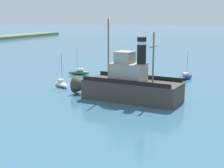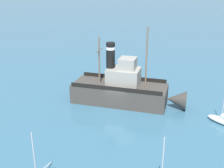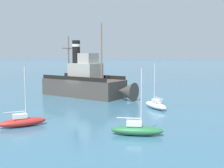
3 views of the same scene
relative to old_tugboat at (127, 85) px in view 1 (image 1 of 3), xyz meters
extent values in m
plane|color=#38667F|center=(1.54, -0.77, -1.83)|extent=(600.00, 600.00, 0.00)
cube|color=#423D38|center=(-0.06, -0.61, -0.63)|extent=(5.52, 12.36, 2.40)
cone|color=#423D38|center=(0.63, 6.56, -0.63)|extent=(2.57, 2.61, 2.35)
cube|color=#9E998E|center=(-0.01, -0.11, 1.67)|extent=(3.37, 4.27, 2.20)
cube|color=#9E998E|center=(0.04, 0.38, 3.47)|extent=(2.38, 2.20, 1.40)
cylinder|color=black|center=(-0.17, -1.81, 4.37)|extent=(1.10, 1.10, 3.20)
cylinder|color=silver|center=(-0.17, -1.81, 5.27)|extent=(1.16, 1.16, 0.35)
cylinder|color=#75604C|center=(0.26, 2.67, 4.32)|extent=(0.20, 0.20, 7.50)
cylinder|color=#75604C|center=(-0.32, -3.30, 3.57)|extent=(0.20, 0.20, 6.00)
cylinder|color=#75604C|center=(-0.32, -3.30, 4.89)|extent=(2.60, 0.37, 0.12)
cube|color=black|center=(-2.20, -0.41, 0.82)|extent=(1.20, 11.36, 0.50)
cube|color=black|center=(2.09, -0.82, 0.82)|extent=(1.20, 11.36, 0.50)
ellipsoid|color=white|center=(3.65, 11.67, -1.48)|extent=(3.16, 3.70, 0.70)
cube|color=silver|center=(3.77, 11.83, -0.95)|extent=(1.17, 1.26, 0.36)
cylinder|color=#B7B7BC|center=(3.47, 11.43, 0.97)|extent=(0.10, 0.10, 4.20)
cylinder|color=#B7B7BC|center=(4.01, 12.15, -0.58)|extent=(1.14, 1.49, 0.08)
ellipsoid|color=#286B3D|center=(13.78, 14.11, -1.48)|extent=(2.47, 3.93, 0.70)
cube|color=silver|center=(13.86, 13.93, -0.95)|extent=(1.01, 1.26, 0.36)
cylinder|color=#B7B7BC|center=(13.66, 14.39, 0.97)|extent=(0.10, 0.10, 4.20)
cylinder|color=#B7B7BC|center=(14.01, 13.56, -0.58)|extent=(0.76, 1.69, 0.08)
ellipsoid|color=#B22823|center=(16.14, 4.94, -1.48)|extent=(3.81, 2.93, 0.70)
cube|color=silver|center=(16.31, 4.84, -0.95)|extent=(1.27, 1.12, 0.36)
cylinder|color=#B7B7BC|center=(15.88, 5.10, 0.97)|extent=(0.10, 0.10, 4.20)
cylinder|color=#B7B7BC|center=(16.65, 4.63, -0.58)|extent=(1.57, 1.01, 0.08)
ellipsoid|color=navy|center=(16.69, -4.12, -1.48)|extent=(3.96, 2.17, 0.70)
cube|color=silver|center=(16.49, -4.07, -0.95)|extent=(1.24, 0.94, 0.36)
cylinder|color=#B7B7BC|center=(16.97, -4.21, 0.97)|extent=(0.10, 0.10, 4.20)
cylinder|color=#B7B7BC|center=(16.11, -3.95, -0.58)|extent=(1.74, 0.61, 0.08)
camera|label=1|loc=(-39.02, -14.19, 8.52)|focal=55.00mm
camera|label=2|loc=(32.97, 4.65, 13.36)|focal=45.00mm
camera|label=3|loc=(31.99, 22.44, 4.07)|focal=45.00mm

